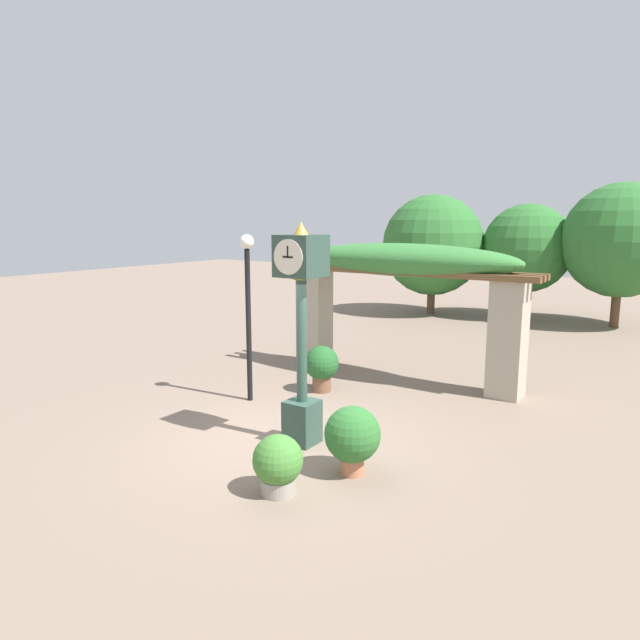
# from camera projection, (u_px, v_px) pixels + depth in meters

# --- Properties ---
(ground_plane) EXTENTS (60.00, 60.00, 0.00)m
(ground_plane) POSITION_uv_depth(u_px,v_px,m) (284.00, 439.00, 9.07)
(ground_plane) COLOR #7F6B5B
(pedestal_clock) EXTENTS (0.62, 0.67, 3.41)m
(pedestal_clock) POSITION_uv_depth(u_px,v_px,m) (302.00, 320.00, 8.58)
(pedestal_clock) COLOR #2D473D
(pedestal_clock) RESTS_ON ground
(pergola) EXTENTS (5.79, 1.24, 2.95)m
(pergola) POSITION_uv_depth(u_px,v_px,m) (403.00, 280.00, 12.12)
(pergola) COLOR #A89E89
(pergola) RESTS_ON ground
(potted_plant_near_left) EXTENTS (0.70, 0.70, 0.94)m
(potted_plant_near_left) POSITION_uv_depth(u_px,v_px,m) (322.00, 365.00, 11.49)
(potted_plant_near_left) COLOR brown
(potted_plant_near_left) RESTS_ON ground
(potted_plant_near_right) EXTENTS (0.77, 0.77, 0.96)m
(potted_plant_near_right) POSITION_uv_depth(u_px,v_px,m) (352.00, 436.00, 7.74)
(potted_plant_near_right) COLOR #B26B4C
(potted_plant_near_right) RESTS_ON ground
(potted_plant_far_left) EXTENTS (0.65, 0.65, 0.78)m
(potted_plant_far_left) POSITION_uv_depth(u_px,v_px,m) (278.00, 463.00, 7.20)
(potted_plant_far_left) COLOR gray
(potted_plant_far_left) RESTS_ON ground
(lamp_post) EXTENTS (0.27, 0.27, 3.18)m
(lamp_post) POSITION_uv_depth(u_px,v_px,m) (248.00, 292.00, 10.66)
(lamp_post) COLOR black
(lamp_post) RESTS_ON ground
(tree_line) EXTENTS (9.63, 4.53, 4.61)m
(tree_line) POSITION_uv_depth(u_px,v_px,m) (523.00, 244.00, 19.44)
(tree_line) COLOR brown
(tree_line) RESTS_ON ground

